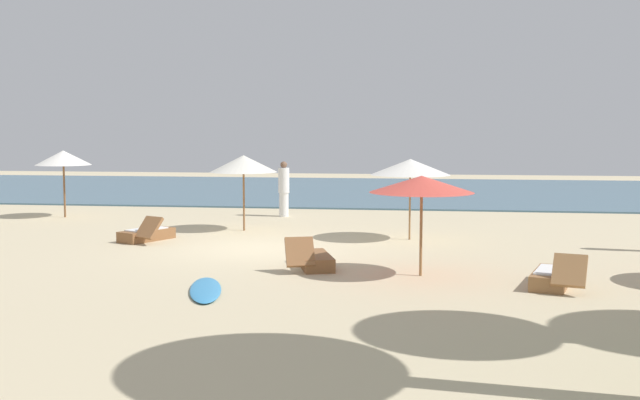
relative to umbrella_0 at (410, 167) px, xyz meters
name	(u,v)px	position (x,y,z in m)	size (l,w,h in m)	color
ground_plane	(258,249)	(-3.56, -2.03, -1.89)	(60.00, 60.00, 0.00)	beige
ocean_water	(338,190)	(-3.56, 14.97, -1.86)	(48.00, 16.00, 0.06)	#476B7F
umbrella_0	(410,167)	(0.00, 0.00, 0.00)	(2.06, 2.06, 2.10)	olive
umbrella_2	(244,164)	(-4.67, 1.12, 0.00)	(1.90, 1.90, 2.13)	brown
umbrella_3	(422,184)	(0.31, -4.84, -0.09)	(2.04, 2.04, 1.97)	olive
umbrella_4	(63,158)	(-11.18, 3.43, 0.04)	(1.77, 1.77, 2.17)	brown
lounger_0	(147,234)	(-6.68, -1.14, -1.71)	(1.27, 1.78, 0.68)	brown
lounger_1	(553,277)	(2.72, -5.55, -1.71)	(1.03, 1.79, 0.69)	olive
lounger_2	(313,260)	(-1.89, -4.30, -1.72)	(1.05, 1.77, 0.71)	brown
person_0	(284,189)	(-4.19, 4.65, -0.98)	(0.42, 0.42, 1.80)	white
surfboard	(206,290)	(-3.46, -6.81, -1.85)	(1.13, 2.25, 0.07)	#338CCC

